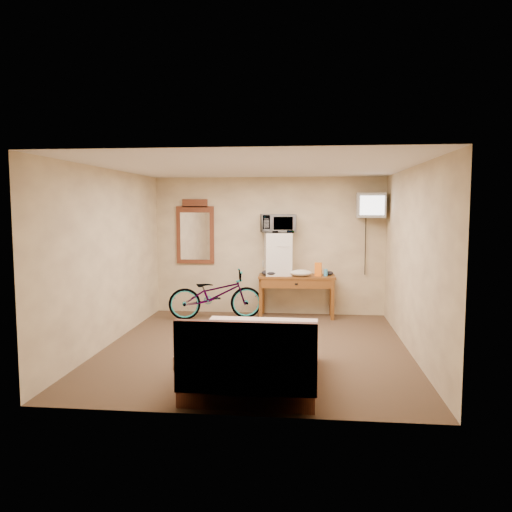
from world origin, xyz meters
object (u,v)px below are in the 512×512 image
object	(u,v)px
desk	(297,282)
crt_television	(371,205)
microwave	(278,224)
blue_cup	(326,273)
mini_fridge	(278,254)
wall_mirror	(195,233)
bicycle	(216,295)
bed	(255,356)

from	to	relation	value
desk	crt_television	size ratio (longest dim) A/B	2.32
microwave	blue_cup	world-z (taller)	microwave
mini_fridge	crt_television	world-z (taller)	crt_television
blue_cup	wall_mirror	world-z (taller)	wall_mirror
bicycle	bed	distance (m)	3.28
desk	microwave	bearing A→B (deg)	171.00
desk	wall_mirror	world-z (taller)	wall_mirror
blue_cup	bed	bearing A→B (deg)	-104.86
wall_mirror	mini_fridge	bearing A→B (deg)	-8.05
desk	crt_television	xyz separation A→B (m)	(1.27, 0.02, 1.36)
desk	mini_fridge	xyz separation A→B (m)	(-0.34, 0.05, 0.50)
mini_fridge	wall_mirror	size ratio (longest dim) A/B	0.64
desk	microwave	distance (m)	1.10
crt_television	bed	bearing A→B (deg)	-115.89
crt_television	mini_fridge	bearing A→B (deg)	178.84
desk	mini_fridge	distance (m)	0.61
desk	mini_fridge	size ratio (longest dim) A/B	1.81
crt_television	wall_mirror	world-z (taller)	crt_television
mini_fridge	desk	bearing A→B (deg)	-8.97
bicycle	desk	bearing A→B (deg)	-92.92
blue_cup	bicycle	xyz separation A→B (m)	(-1.92, -0.26, -0.38)
bicycle	bed	xyz separation A→B (m)	(1.03, -3.11, -0.13)
mini_fridge	crt_television	xyz separation A→B (m)	(1.61, -0.03, 0.86)
blue_cup	bicycle	world-z (taller)	blue_cup
desk	crt_television	distance (m)	1.86
mini_fridge	crt_television	size ratio (longest dim) A/B	1.28
microwave	bed	distance (m)	3.70
desk	bed	world-z (taller)	bed
desk	blue_cup	bearing A→B (deg)	-1.20
mini_fridge	blue_cup	xyz separation A→B (m)	(0.85, -0.06, -0.32)
microwave	blue_cup	xyz separation A→B (m)	(0.85, -0.06, -0.86)
crt_television	bed	xyz separation A→B (m)	(-1.65, -3.41, -1.69)
mini_fridge	blue_cup	size ratio (longest dim) A/B	6.15
microwave	crt_television	size ratio (longest dim) A/B	1.00
mini_fridge	bicycle	world-z (taller)	mini_fridge
microwave	wall_mirror	world-z (taller)	wall_mirror
blue_cup	crt_television	world-z (taller)	crt_television
mini_fridge	bed	distance (m)	3.54
microwave	wall_mirror	size ratio (longest dim) A/B	0.50
microwave	blue_cup	bearing A→B (deg)	-16.99
desk	blue_cup	world-z (taller)	blue_cup
desk	blue_cup	xyz separation A→B (m)	(0.51, -0.01, 0.18)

